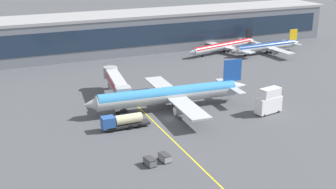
{
  "coord_description": "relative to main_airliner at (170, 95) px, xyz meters",
  "views": [
    {
      "loc": [
        -40.7,
        -90.39,
        39.18
      ],
      "look_at": [
        1.01,
        4.15,
        4.5
      ],
      "focal_mm": 48.68,
      "sensor_mm": 36.0,
      "label": 1
    }
  ],
  "objects": [
    {
      "name": "apron_lead_in_line",
      "position": [
        -6.78,
        -4.13,
        -3.65
      ],
      "size": [
        1.9,
        79.99,
        0.01
      ],
      "primitive_type": "cube",
      "rotation": [
        0.0,
        0.0,
        -0.02
      ],
      "color": "yellow",
      "rests_on": "ground_plane"
    },
    {
      "name": "baggage_cart_1",
      "position": [
        -12.41,
        -25.61,
        -2.87
      ],
      "size": [
        1.97,
        2.85,
        1.48
      ],
      "color": "gray",
      "rests_on": "ground_plane"
    },
    {
      "name": "catering_lift",
      "position": [
        20.52,
        -12.44,
        -0.59
      ],
      "size": [
        7.14,
        3.69,
        6.3
      ],
      "color": "white",
      "rests_on": "ground_plane"
    },
    {
      "name": "terminal_building",
      "position": [
        -9.71,
        64.82,
        3.46
      ],
      "size": [
        211.62,
        20.36,
        14.18
      ],
      "color": "slate",
      "rests_on": "ground_plane"
    },
    {
      "name": "baggage_cart_0",
      "position": [
        -15.58,
        -26.09,
        -2.87
      ],
      "size": [
        1.97,
        2.85,
        1.48
      ],
      "color": "#595B60",
      "rests_on": "ground_plane"
    },
    {
      "name": "ground_plane",
      "position": [
        -2.3,
        -6.13,
        -3.65
      ],
      "size": [
        700.0,
        700.0,
        0.0
      ],
      "primitive_type": "plane",
      "color": "#47494F"
    },
    {
      "name": "jet_bridge",
      "position": [
        -9.64,
        12.63,
        1.03
      ],
      "size": [
        6.48,
        22.46,
        6.35
      ],
      "color": "#B2B7BC",
      "rests_on": "ground_plane"
    },
    {
      "name": "commuter_jet_far",
      "position": [
        56.67,
        39.23,
        -0.97
      ],
      "size": [
        31.27,
        24.85,
        8.01
      ],
      "color": "#B2B7BC",
      "rests_on": "ground_plane"
    },
    {
      "name": "main_airliner",
      "position": [
        0.0,
        0.0,
        0.0
      ],
      "size": [
        42.87,
        34.05,
        11.06
      ],
      "color": "#B2B7BC",
      "rests_on": "ground_plane"
    },
    {
      "name": "fuel_tanker",
      "position": [
        -14.68,
        -7.36,
        -1.91
      ],
      "size": [
        10.83,
        2.8,
        3.25
      ],
      "color": "#232326",
      "rests_on": "ground_plane"
    },
    {
      "name": "commuter_jet_near",
      "position": [
        42.86,
        46.87,
        -1.11
      ],
      "size": [
        33.1,
        26.8,
        7.5
      ],
      "color": "#B2B7BC",
      "rests_on": "ground_plane"
    }
  ]
}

